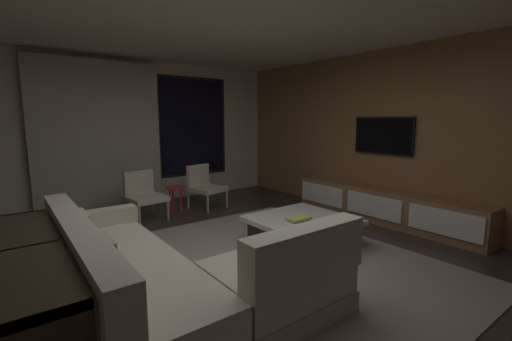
{
  "coord_description": "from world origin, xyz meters",
  "views": [
    {
      "loc": [
        -1.93,
        -2.82,
        1.61
      ],
      "look_at": [
        1.16,
        1.24,
        0.83
      ],
      "focal_mm": 23.68,
      "sensor_mm": 36.0,
      "label": 1
    }
  ],
  "objects_px": {
    "accent_chair_by_curtain": "(143,193)",
    "console_table_behind_couch": "(33,289)",
    "side_stool": "(175,191)",
    "media_console": "(384,207)",
    "sectional_couch": "(165,277)",
    "book_stack_on_coffee_table": "(298,218)",
    "coffee_table": "(302,231)",
    "accent_chair_near_window": "(204,184)",
    "mounted_tv": "(383,135)"
  },
  "relations": [
    {
      "from": "sectional_couch",
      "to": "coffee_table",
      "type": "height_order",
      "value": "sectional_couch"
    },
    {
      "from": "sectional_couch",
      "to": "media_console",
      "type": "bearing_deg",
      "value": 4.3
    },
    {
      "from": "accent_chair_near_window",
      "to": "console_table_behind_couch",
      "type": "xyz_separation_m",
      "value": [
        -2.81,
        -2.65,
        -0.01
      ]
    },
    {
      "from": "side_stool",
      "to": "mounted_tv",
      "type": "bearing_deg",
      "value": -42.17
    },
    {
      "from": "sectional_couch",
      "to": "media_console",
      "type": "xyz_separation_m",
      "value": [
        3.7,
        0.28,
        -0.04
      ]
    },
    {
      "from": "sectional_couch",
      "to": "side_stool",
      "type": "height_order",
      "value": "sectional_couch"
    },
    {
      "from": "side_stool",
      "to": "console_table_behind_couch",
      "type": "distance_m",
      "value": 3.47
    },
    {
      "from": "sectional_couch",
      "to": "mounted_tv",
      "type": "bearing_deg",
      "value": 6.99
    },
    {
      "from": "media_console",
      "to": "accent_chair_by_curtain",
      "type": "bearing_deg",
      "value": 140.28
    },
    {
      "from": "side_stool",
      "to": "media_console",
      "type": "relative_size",
      "value": 0.15
    },
    {
      "from": "accent_chair_by_curtain",
      "to": "coffee_table",
      "type": "bearing_deg",
      "value": -62.76
    },
    {
      "from": "coffee_table",
      "to": "media_console",
      "type": "xyz_separation_m",
      "value": [
        1.72,
        -0.08,
        0.06
      ]
    },
    {
      "from": "sectional_couch",
      "to": "book_stack_on_coffee_table",
      "type": "xyz_separation_m",
      "value": [
        1.87,
        0.31,
        0.1
      ]
    },
    {
      "from": "media_console",
      "to": "sectional_couch",
      "type": "bearing_deg",
      "value": -175.7
    },
    {
      "from": "accent_chair_near_window",
      "to": "side_stool",
      "type": "xyz_separation_m",
      "value": [
        -0.57,
        0.0,
        -0.06
      ]
    },
    {
      "from": "sectional_couch",
      "to": "mounted_tv",
      "type": "height_order",
      "value": "mounted_tv"
    },
    {
      "from": "console_table_behind_couch",
      "to": "side_stool",
      "type": "bearing_deg",
      "value": 49.87
    },
    {
      "from": "console_table_behind_couch",
      "to": "accent_chair_by_curtain",
      "type": "bearing_deg",
      "value": 57.12
    },
    {
      "from": "console_table_behind_couch",
      "to": "coffee_table",
      "type": "bearing_deg",
      "value": 4.42
    },
    {
      "from": "accent_chair_near_window",
      "to": "console_table_behind_couch",
      "type": "bearing_deg",
      "value": -136.61
    },
    {
      "from": "sectional_couch",
      "to": "coffee_table",
      "type": "bearing_deg",
      "value": 10.16
    },
    {
      "from": "accent_chair_near_window",
      "to": "mounted_tv",
      "type": "relative_size",
      "value": 0.77
    },
    {
      "from": "side_stool",
      "to": "media_console",
      "type": "height_order",
      "value": "media_console"
    },
    {
      "from": "mounted_tv",
      "to": "console_table_behind_couch",
      "type": "xyz_separation_m",
      "value": [
        -4.79,
        -0.34,
        -0.93
      ]
    },
    {
      "from": "book_stack_on_coffee_table",
      "to": "side_stool",
      "type": "relative_size",
      "value": 0.64
    },
    {
      "from": "accent_chair_near_window",
      "to": "accent_chair_by_curtain",
      "type": "distance_m",
      "value": 1.14
    },
    {
      "from": "accent_chair_near_window",
      "to": "accent_chair_by_curtain",
      "type": "bearing_deg",
      "value": -176.7
    },
    {
      "from": "book_stack_on_coffee_table",
      "to": "mounted_tv",
      "type": "xyz_separation_m",
      "value": [
        2.01,
        0.16,
        0.96
      ]
    },
    {
      "from": "coffee_table",
      "to": "side_stool",
      "type": "relative_size",
      "value": 2.52
    },
    {
      "from": "coffee_table",
      "to": "side_stool",
      "type": "height_order",
      "value": "side_stool"
    },
    {
      "from": "coffee_table",
      "to": "accent_chair_near_window",
      "type": "height_order",
      "value": "accent_chair_near_window"
    },
    {
      "from": "accent_chair_by_curtain",
      "to": "sectional_couch",
      "type": "bearing_deg",
      "value": -105.62
    },
    {
      "from": "accent_chair_by_curtain",
      "to": "media_console",
      "type": "xyz_separation_m",
      "value": [
        2.94,
        -2.44,
        -0.18
      ]
    },
    {
      "from": "media_console",
      "to": "side_stool",
      "type": "bearing_deg",
      "value": 133.38
    },
    {
      "from": "side_stool",
      "to": "mounted_tv",
      "type": "relative_size",
      "value": 0.45
    },
    {
      "from": "book_stack_on_coffee_table",
      "to": "sectional_couch",
      "type": "bearing_deg",
      "value": -170.56
    },
    {
      "from": "media_console",
      "to": "console_table_behind_couch",
      "type": "xyz_separation_m",
      "value": [
        -4.61,
        -0.15,
        0.17
      ]
    },
    {
      "from": "sectional_couch",
      "to": "accent_chair_by_curtain",
      "type": "bearing_deg",
      "value": 74.38
    },
    {
      "from": "accent_chair_by_curtain",
      "to": "console_table_behind_couch",
      "type": "height_order",
      "value": "accent_chair_by_curtain"
    },
    {
      "from": "accent_chair_by_curtain",
      "to": "side_stool",
      "type": "distance_m",
      "value": 0.57
    },
    {
      "from": "accent_chair_near_window",
      "to": "media_console",
      "type": "distance_m",
      "value": 3.09
    },
    {
      "from": "coffee_table",
      "to": "console_table_behind_couch",
      "type": "xyz_separation_m",
      "value": [
        -2.89,
        -0.22,
        0.23
      ]
    },
    {
      "from": "book_stack_on_coffee_table",
      "to": "mounted_tv",
      "type": "height_order",
      "value": "mounted_tv"
    },
    {
      "from": "coffee_table",
      "to": "book_stack_on_coffee_table",
      "type": "relative_size",
      "value": 3.92
    },
    {
      "from": "console_table_behind_couch",
      "to": "accent_chair_near_window",
      "type": "bearing_deg",
      "value": 43.39
    },
    {
      "from": "sectional_couch",
      "to": "side_stool",
      "type": "xyz_separation_m",
      "value": [
        1.33,
        2.79,
        0.08
      ]
    },
    {
      "from": "sectional_couch",
      "to": "console_table_behind_couch",
      "type": "relative_size",
      "value": 1.19
    },
    {
      "from": "media_console",
      "to": "mounted_tv",
      "type": "bearing_deg",
      "value": 47.52
    },
    {
      "from": "side_stool",
      "to": "console_table_behind_couch",
      "type": "bearing_deg",
      "value": -130.13
    },
    {
      "from": "accent_chair_by_curtain",
      "to": "media_console",
      "type": "relative_size",
      "value": 0.25
    }
  ]
}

